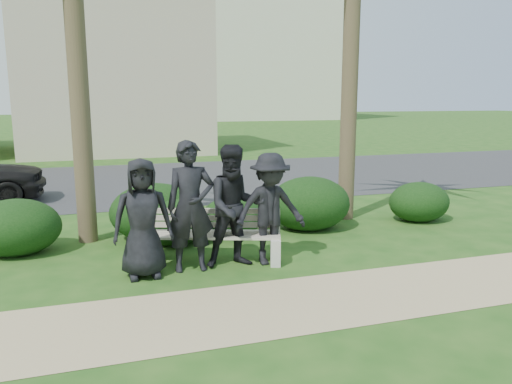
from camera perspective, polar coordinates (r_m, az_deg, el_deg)
ground at (r=7.69m, az=-1.84°, el=-7.72°), size 160.00×160.00×0.00m
footpath at (r=6.09m, az=2.95°, el=-12.79°), size 30.00×1.60×0.01m
asphalt_street at (r=15.35m, az=-10.09°, el=1.37°), size 160.00×8.00×0.01m
stucco_bldg_right at (r=25.07m, az=-15.90°, el=13.05°), size 8.40×8.40×7.30m
hotel_tower at (r=64.99m, az=-3.49°, el=20.31°), size 26.00×18.00×37.30m
park_bench at (r=7.55m, az=-5.57°, el=-5.41°), size 2.31×1.17×0.76m
man_a at (r=6.94m, az=-12.84°, el=-2.96°), size 0.81×0.53×1.64m
man_b at (r=7.06m, az=-7.49°, el=-1.65°), size 0.69×0.47×1.86m
man_c at (r=7.19m, az=-2.39°, el=-1.65°), size 0.88×0.69×1.78m
man_d at (r=7.32m, az=1.63°, el=-1.96°), size 1.07×0.62×1.65m
hedge_a at (r=8.73m, az=-25.81°, el=-3.49°), size 1.39×1.15×0.91m
hedge_b at (r=8.90m, az=-11.52°, el=-2.03°), size 1.55×1.28×1.01m
hedge_c at (r=8.54m, az=-9.33°, el=-3.21°), size 1.22×1.01×0.80m
hedge_d at (r=8.93m, az=-2.74°, el=-2.73°), size 1.11×0.92×0.72m
hedge_e at (r=9.42m, az=6.12°, el=-1.13°), size 1.57×1.30×1.02m
hedge_f at (r=10.53m, az=18.15°, el=-0.96°), size 1.24×1.03×0.81m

